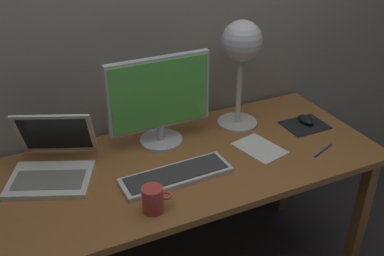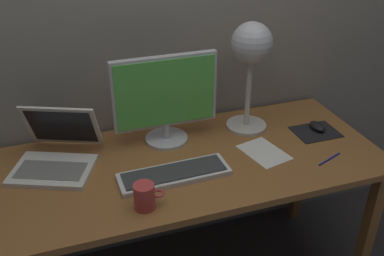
# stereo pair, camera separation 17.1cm
# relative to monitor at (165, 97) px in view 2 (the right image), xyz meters

# --- Properties ---
(back_wall) EXTENTS (4.80, 0.06, 2.60)m
(back_wall) POSITION_rel_monitor_xyz_m (0.06, 0.22, 0.35)
(back_wall) COLOR gray
(back_wall) RESTS_ON ground
(desk) EXTENTS (1.60, 0.70, 0.74)m
(desk) POSITION_rel_monitor_xyz_m (0.06, -0.18, -0.29)
(desk) COLOR #935B2D
(desk) RESTS_ON ground
(monitor) EXTENTS (0.45, 0.19, 0.40)m
(monitor) POSITION_rel_monitor_xyz_m (0.00, 0.00, 0.00)
(monitor) COLOR silver
(monitor) RESTS_ON desk
(keyboard_main) EXTENTS (0.44, 0.15, 0.03)m
(keyboard_main) POSITION_rel_monitor_xyz_m (-0.05, -0.28, -0.20)
(keyboard_main) COLOR silver
(keyboard_main) RESTS_ON desk
(laptop) EXTENTS (0.41, 0.42, 0.23)m
(laptop) POSITION_rel_monitor_xyz_m (-0.47, -0.03, -0.15)
(laptop) COLOR silver
(laptop) RESTS_ON desk
(desk_lamp) EXTENTS (0.19, 0.19, 0.50)m
(desk_lamp) POSITION_rel_monitor_xyz_m (0.39, -0.00, 0.16)
(desk_lamp) COLOR beige
(desk_lamp) RESTS_ON desk
(mousepad) EXTENTS (0.20, 0.16, 0.00)m
(mousepad) POSITION_rel_monitor_xyz_m (0.67, -0.15, -0.21)
(mousepad) COLOR black
(mousepad) RESTS_ON desk
(mouse) EXTENTS (0.06, 0.10, 0.03)m
(mouse) POSITION_rel_monitor_xyz_m (0.69, -0.13, -0.19)
(mouse) COLOR black
(mouse) RESTS_ON mousepad
(coffee_mug) EXTENTS (0.11, 0.08, 0.10)m
(coffee_mug) POSITION_rel_monitor_xyz_m (-0.20, -0.42, -0.16)
(coffee_mug) COLOR #CC3F3F
(coffee_mug) RESTS_ON desk
(paper_sheet_near_mouse) EXTENTS (0.19, 0.24, 0.00)m
(paper_sheet_near_mouse) POSITION_rel_monitor_xyz_m (0.37, -0.23, -0.21)
(paper_sheet_near_mouse) COLOR white
(paper_sheet_near_mouse) RESTS_ON desk
(pen) EXTENTS (0.13, 0.06, 0.01)m
(pen) POSITION_rel_monitor_xyz_m (0.60, -0.37, -0.21)
(pen) COLOR #2633A5
(pen) RESTS_ON desk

